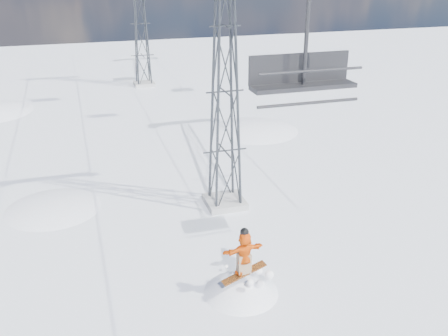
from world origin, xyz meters
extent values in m
plane|color=white|center=(0.00, 0.00, 0.00)|extent=(120.00, 120.00, 0.00)
sphere|color=white|center=(6.00, 18.00, -9.50)|extent=(20.00, 20.00, 20.00)
sphere|color=white|center=(-12.00, 28.00, -10.40)|extent=(22.00, 22.00, 22.00)
cube|color=#999999|center=(0.80, 8.00, 0.15)|extent=(1.80, 1.80, 0.30)
cube|color=#999999|center=(0.80, 33.00, 0.15)|extent=(1.80, 1.80, 0.30)
sphere|color=white|center=(-0.64, 1.41, -1.75)|extent=(4.40, 4.40, 4.40)
cube|color=#9B4D14|center=(-0.64, 1.11, 1.00)|extent=(1.63, 0.57, 0.41)
imported|color=#EF5A0A|center=(-0.64, 1.11, 1.81)|extent=(1.50, 0.61, 1.58)
cube|color=#876E53|center=(-0.64, 1.11, 1.38)|extent=(0.47, 0.38, 0.72)
sphere|color=black|center=(-0.64, 1.11, 2.57)|extent=(0.29, 0.29, 0.29)
cylinder|color=black|center=(-1.40, -4.00, 9.76)|extent=(0.08, 0.08, 2.19)
cube|color=black|center=(-1.40, -4.00, 8.66)|extent=(1.99, 0.45, 0.08)
cube|color=black|center=(-1.40, -3.78, 8.96)|extent=(1.99, 0.06, 0.55)
cylinder|color=black|center=(-1.40, -4.25, 8.41)|extent=(1.99, 0.06, 0.06)
cylinder|color=black|center=(-1.40, -4.30, 9.01)|extent=(1.99, 0.05, 0.05)
camera|label=1|loc=(-5.45, -12.21, 10.86)|focal=40.00mm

